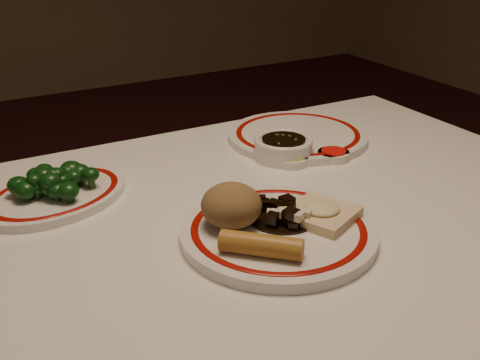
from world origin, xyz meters
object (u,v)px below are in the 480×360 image
at_px(dining_table, 272,262).
at_px(rice_mound, 231,205).
at_px(soy_bowl, 283,149).
at_px(stirfry_heap, 284,213).
at_px(spring_roll, 261,245).
at_px(fried_wonton, 321,213).
at_px(broccoli_pile, 54,180).
at_px(broccoli_plate, 55,195).
at_px(main_plate, 278,232).

bearing_deg(dining_table, rice_mound, -165.15).
relative_size(rice_mound, soy_bowl, 0.81).
relative_size(stirfry_heap, soy_bowl, 0.93).
xyz_separation_m(spring_roll, stirfry_heap, (0.09, 0.07, -0.00)).
bearing_deg(fried_wonton, dining_table, 118.12).
bearing_deg(dining_table, stirfry_heap, -104.05).
xyz_separation_m(spring_roll, broccoli_pile, (-0.20, 0.35, 0.00)).
xyz_separation_m(broccoli_plate, broccoli_pile, (0.00, 0.00, 0.03)).
height_order(dining_table, spring_roll, spring_roll).
height_order(spring_roll, fried_wonton, spring_roll).
xyz_separation_m(dining_table, spring_roll, (-0.10, -0.12, 0.13)).
xyz_separation_m(main_plate, broccoli_plate, (-0.27, 0.30, -0.00)).
height_order(spring_roll, broccoli_plate, spring_roll).
bearing_deg(fried_wonton, stirfry_heap, 153.60).
bearing_deg(stirfry_heap, dining_table, 75.95).
bearing_deg(stirfry_heap, spring_roll, -139.70).
distance_m(fried_wonton, broccoli_pile, 0.46).
bearing_deg(rice_mound, broccoli_pile, 128.94).
relative_size(dining_table, main_plate, 3.93).
distance_m(dining_table, main_plate, 0.13).
bearing_deg(broccoli_pile, broccoli_plate, -133.18).
distance_m(rice_mound, soy_bowl, 0.33).
xyz_separation_m(fried_wonton, soy_bowl, (0.11, 0.27, -0.01)).
height_order(stirfry_heap, broccoli_plate, stirfry_heap).
height_order(dining_table, broccoli_pile, broccoli_pile).
xyz_separation_m(broccoli_plate, soy_bowl, (0.45, -0.03, 0.01)).
bearing_deg(main_plate, broccoli_pile, 131.57).
relative_size(main_plate, spring_roll, 2.60).
height_order(dining_table, fried_wonton, fried_wonton).
height_order(spring_roll, broccoli_pile, broccoli_pile).
bearing_deg(dining_table, main_plate, -116.83).
distance_m(fried_wonton, stirfry_heap, 0.06).
xyz_separation_m(dining_table, fried_wonton, (0.04, -0.08, 0.12)).
bearing_deg(rice_mound, stirfry_heap, -17.14).
distance_m(stirfry_heap, broccoli_plate, 0.40).
xyz_separation_m(rice_mound, broccoli_plate, (-0.21, 0.25, -0.04)).
height_order(broccoli_pile, soy_bowl, broccoli_pile).
relative_size(main_plate, broccoli_plate, 0.96).
bearing_deg(broccoli_plate, broccoli_pile, 46.82).
xyz_separation_m(dining_table, main_plate, (-0.03, -0.07, 0.10)).
relative_size(spring_roll, fried_wonton, 0.91).
bearing_deg(soy_bowl, main_plate, -124.31).
bearing_deg(broccoli_pile, rice_mound, -51.06).
distance_m(stirfry_heap, broccoli_pile, 0.40).
relative_size(dining_table, spring_roll, 10.21).
relative_size(fried_wonton, broccoli_plate, 0.41).
bearing_deg(fried_wonton, broccoli_pile, 137.88).
relative_size(rice_mound, broccoli_plate, 0.30).
height_order(rice_mound, broccoli_pile, rice_mound).
bearing_deg(dining_table, fried_wonton, -61.88).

